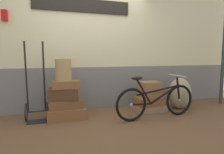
# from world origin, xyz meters

# --- Properties ---
(ground) EXTENTS (9.51, 5.20, 0.06)m
(ground) POSITION_xyz_m (0.00, 0.00, -0.03)
(ground) COLOR brown
(station_building) EXTENTS (7.51, 0.74, 3.09)m
(station_building) POSITION_xyz_m (0.01, 0.85, 1.55)
(station_building) COLOR slate
(station_building) RESTS_ON ground
(suitcase_0) EXTENTS (0.70, 0.43, 0.20)m
(suitcase_0) POSITION_xyz_m (-0.59, 0.21, 0.10)
(suitcase_0) COLOR brown
(suitcase_0) RESTS_ON ground
(suitcase_1) EXTENTS (0.61, 0.36, 0.16)m
(suitcase_1) POSITION_xyz_m (-0.58, 0.23, 0.28)
(suitcase_1) COLOR brown
(suitcase_1) RESTS_ON suitcase_0
(suitcase_2) EXTENTS (0.56, 0.36, 0.22)m
(suitcase_2) POSITION_xyz_m (-0.63, 0.21, 0.47)
(suitcase_2) COLOR #4C2D19
(suitcase_2) RESTS_ON suitcase_1
(suitcase_3) EXTENTS (0.50, 0.31, 0.14)m
(suitcase_3) POSITION_xyz_m (-0.58, 0.19, 0.65)
(suitcase_3) COLOR brown
(suitcase_3) RESTS_ON suitcase_2
(suitcase_4) EXTENTS (0.66, 0.49, 0.12)m
(suitcase_4) POSITION_xyz_m (1.15, 0.22, 0.06)
(suitcase_4) COLOR #937051
(suitcase_4) RESTS_ON ground
(suitcase_5) EXTENTS (0.55, 0.42, 0.18)m
(suitcase_5) POSITION_xyz_m (1.12, 0.20, 0.21)
(suitcase_5) COLOR brown
(suitcase_5) RESTS_ON suitcase_4
(suitcase_6) EXTENTS (0.49, 0.37, 0.15)m
(suitcase_6) POSITION_xyz_m (1.15, 0.21, 0.37)
(suitcase_6) COLOR olive
(suitcase_6) RESTS_ON suitcase_5
(suitcase_7) EXTENTS (0.42, 0.31, 0.18)m
(suitcase_7) POSITION_xyz_m (1.14, 0.18, 0.54)
(suitcase_7) COLOR olive
(suitcase_7) RESTS_ON suitcase_6
(wicker_basket) EXTENTS (0.29, 0.29, 0.40)m
(wicker_basket) POSITION_xyz_m (-0.62, 0.21, 0.91)
(wicker_basket) COLOR #A8844C
(wicker_basket) RESTS_ON suitcase_3
(luggage_trolley) EXTENTS (0.38, 0.38, 1.42)m
(luggage_trolley) POSITION_xyz_m (-1.10, 0.27, 0.32)
(luggage_trolley) COLOR black
(luggage_trolley) RESTS_ON ground
(burlap_sack) EXTENTS (0.52, 0.44, 0.68)m
(burlap_sack) POSITION_xyz_m (1.87, 0.16, 0.34)
(burlap_sack) COLOR #9E8966
(burlap_sack) RESTS_ON ground
(bicycle) EXTENTS (1.66, 0.46, 0.80)m
(bicycle) POSITION_xyz_m (1.02, -0.27, 0.33)
(bicycle) COLOR black
(bicycle) RESTS_ON ground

